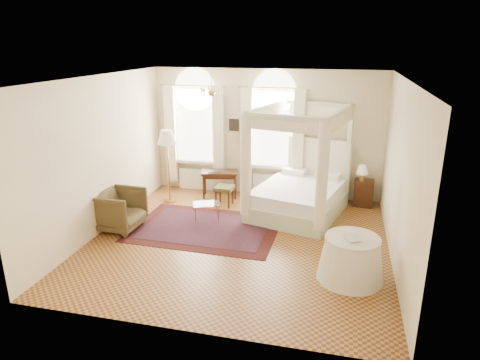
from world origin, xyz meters
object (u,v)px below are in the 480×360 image
(armchair, at_px, (118,210))
(coffee_table, at_px, (206,205))
(floor_lamp, at_px, (167,141))
(canopy_bed, at_px, (298,191))
(writing_desk, at_px, (220,175))
(stool, at_px, (224,189))
(side_table, at_px, (351,259))
(nightstand, at_px, (363,193))

(armchair, height_order, coffee_table, armchair)
(floor_lamp, bearing_deg, canopy_bed, -1.57)
(writing_desk, height_order, stool, writing_desk)
(armchair, bearing_deg, stool, -42.10)
(coffee_table, xyz_separation_m, floor_lamp, (-1.30, 0.95, 1.23))
(stool, bearing_deg, coffee_table, -98.93)
(armchair, relative_size, coffee_table, 1.39)
(coffee_table, height_order, side_table, side_table)
(armchair, distance_m, coffee_table, 1.94)
(writing_desk, distance_m, armchair, 2.95)
(writing_desk, bearing_deg, armchair, -122.63)
(writing_desk, relative_size, stool, 2.00)
(stool, distance_m, floor_lamp, 1.87)
(coffee_table, bearing_deg, canopy_bed, 23.15)
(nightstand, distance_m, coffee_table, 3.98)
(floor_lamp, height_order, side_table, floor_lamp)
(armchair, xyz_separation_m, coffee_table, (1.72, 0.90, -0.08))
(canopy_bed, height_order, stool, canopy_bed)
(nightstand, height_order, writing_desk, writing_desk)
(canopy_bed, height_order, nightstand, canopy_bed)
(side_table, bearing_deg, stool, 136.98)
(canopy_bed, xyz_separation_m, stool, (-1.85, 0.13, -0.15))
(canopy_bed, bearing_deg, armchair, -154.68)
(coffee_table, bearing_deg, stool, 81.07)
(canopy_bed, distance_m, nightstand, 1.83)
(armchair, distance_m, side_table, 5.03)
(canopy_bed, bearing_deg, side_table, -66.11)
(nightstand, height_order, stool, nightstand)
(stool, xyz_separation_m, side_table, (3.06, -2.85, -0.04))
(side_table, bearing_deg, canopy_bed, 113.89)
(nightstand, relative_size, armchair, 0.68)
(canopy_bed, xyz_separation_m, floor_lamp, (-3.30, 0.09, 1.02))
(floor_lamp, bearing_deg, nightstand, 10.11)
(nightstand, distance_m, side_table, 3.70)
(floor_lamp, bearing_deg, side_table, -31.99)
(nightstand, bearing_deg, canopy_bed, -148.21)
(writing_desk, height_order, floor_lamp, floor_lamp)
(stool, distance_m, armchair, 2.66)
(canopy_bed, xyz_separation_m, nightstand, (1.54, 0.95, -0.25))
(stool, distance_m, side_table, 4.18)
(stool, bearing_deg, floor_lamp, -178.58)
(armchair, relative_size, side_table, 0.85)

